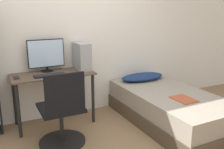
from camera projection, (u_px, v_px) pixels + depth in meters
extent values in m
cube|color=silver|center=(69.00, 34.00, 3.70)|extent=(8.00, 0.05, 2.50)
cube|color=brown|center=(53.00, 74.00, 3.44)|extent=(1.11, 0.52, 0.02)
cylinder|color=black|center=(19.00, 111.00, 3.13)|extent=(0.04, 0.04, 0.72)
cylinder|color=black|center=(93.00, 99.00, 3.57)|extent=(0.04, 0.04, 0.72)
cylinder|color=black|center=(15.00, 101.00, 3.49)|extent=(0.04, 0.04, 0.72)
cylinder|color=black|center=(83.00, 90.00, 3.93)|extent=(0.04, 0.04, 0.72)
cylinder|color=black|center=(63.00, 141.00, 3.09)|extent=(0.57, 0.57, 0.03)
cylinder|color=black|center=(62.00, 125.00, 3.04)|extent=(0.05, 0.05, 0.41)
cube|color=black|center=(61.00, 108.00, 2.98)|extent=(0.49, 0.49, 0.04)
cube|color=black|center=(65.00, 94.00, 2.72)|extent=(0.44, 0.04, 0.45)
cube|color=#4C3D2D|center=(168.00, 115.00, 3.64)|extent=(1.01, 1.93, 0.21)
cube|color=gray|center=(169.00, 100.00, 3.58)|extent=(0.98, 1.89, 0.25)
ellipsoid|color=navy|center=(142.00, 77.00, 4.14)|extent=(0.77, 0.36, 0.11)
cube|color=#B24C2D|center=(184.00, 99.00, 3.26)|extent=(0.24, 0.32, 0.01)
cylinder|color=black|center=(47.00, 71.00, 3.55)|extent=(0.17, 0.17, 0.01)
cylinder|color=black|center=(47.00, 68.00, 3.54)|extent=(0.04, 0.04, 0.06)
cube|color=black|center=(46.00, 53.00, 3.49)|extent=(0.51, 0.01, 0.40)
cube|color=#B2D1EF|center=(46.00, 53.00, 3.49)|extent=(0.48, 0.01, 0.37)
cube|color=black|center=(50.00, 75.00, 3.31)|extent=(0.41, 0.13, 0.02)
cube|color=#99999E|center=(82.00, 56.00, 3.63)|extent=(0.17, 0.37, 0.39)
cube|color=black|center=(16.00, 78.00, 3.21)|extent=(0.07, 0.14, 0.01)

